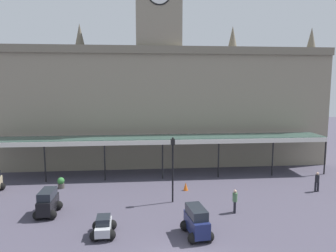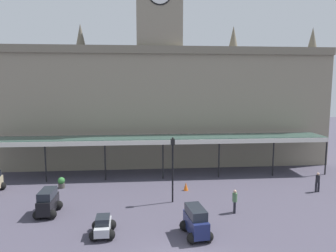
{
  "view_description": "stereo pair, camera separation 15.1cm",
  "coord_description": "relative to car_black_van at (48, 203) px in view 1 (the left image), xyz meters",
  "views": [
    {
      "loc": [
        -2.28,
        -14.98,
        8.96
      ],
      "look_at": [
        0.0,
        9.23,
        5.83
      ],
      "focal_mm": 34.12,
      "sensor_mm": 36.0,
      "label": 1
    },
    {
      "loc": [
        -2.13,
        -14.99,
        8.96
      ],
      "look_at": [
        0.0,
        9.23,
        5.83
      ],
      "focal_mm": 34.12,
      "sensor_mm": 36.0,
      "label": 2
    }
  ],
  "objects": [
    {
      "name": "pedestrian_beside_cars",
      "position": [
        13.03,
        -0.87,
        0.1
      ],
      "size": [
        0.34,
        0.38,
        1.67
      ],
      "color": "black",
      "rests_on": "ground"
    },
    {
      "name": "victorian_lamppost",
      "position": [
        8.88,
        1.58,
        2.33
      ],
      "size": [
        0.3,
        0.3,
        5.06
      ],
      "color": "black",
      "rests_on": "ground"
    },
    {
      "name": "car_silver_sedan",
      "position": [
        4.17,
        -3.49,
        -0.3
      ],
      "size": [
        1.55,
        2.07,
        1.19
      ],
      "color": "#B2B5BA",
      "rests_on": "ground"
    },
    {
      "name": "station_building",
      "position": [
        8.59,
        14.2,
        6.61
      ],
      "size": [
        37.63,
        5.79,
        22.5
      ],
      "color": "gray",
      "rests_on": "ground"
    },
    {
      "name": "entrance_canopy",
      "position": [
        8.59,
        9.09,
        2.9
      ],
      "size": [
        32.91,
        3.26,
        3.86
      ],
      "color": "#38564C",
      "rests_on": "ground"
    },
    {
      "name": "car_navy_van",
      "position": [
        9.7,
        -4.08,
        0.0
      ],
      "size": [
        1.79,
        2.5,
        1.77
      ],
      "color": "#19214C",
      "rests_on": "ground"
    },
    {
      "name": "car_black_van",
      "position": [
        0.0,
        0.0,
        0.0
      ],
      "size": [
        1.6,
        2.41,
        1.77
      ],
      "color": "black",
      "rests_on": "ground"
    },
    {
      "name": "planter_forecourt_centre",
      "position": [
        -0.47,
        5.79,
        -0.32
      ],
      "size": [
        0.6,
        0.6,
        0.96
      ],
      "color": "#47423D",
      "rests_on": "ground"
    },
    {
      "name": "pedestrian_crossing_forecourt",
      "position": [
        21.3,
        2.87,
        0.1
      ],
      "size": [
        0.39,
        0.34,
        1.67
      ],
      "color": "black",
      "rests_on": "ground"
    },
    {
      "name": "traffic_cone",
      "position": [
        10.29,
        4.2,
        -0.46
      ],
      "size": [
        0.4,
        0.4,
        0.7
      ],
      "primitive_type": "cone",
      "color": "orange",
      "rests_on": "ground"
    }
  ]
}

